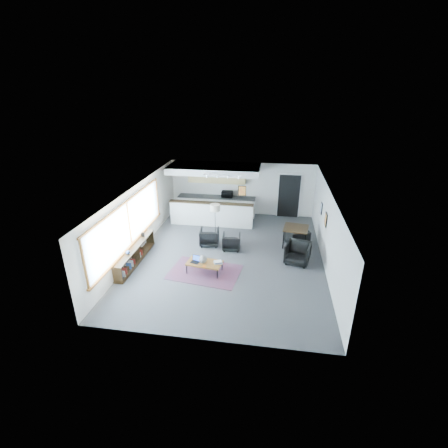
# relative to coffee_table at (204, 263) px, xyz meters

# --- Properties ---
(room) EXTENTS (7.02, 9.02, 2.62)m
(room) POSITION_rel_coffee_table_xyz_m (0.66, 1.31, 0.94)
(room) COLOR #47474A
(room) RESTS_ON ground
(window) EXTENTS (0.10, 5.95, 1.66)m
(window) POSITION_rel_coffee_table_xyz_m (-2.80, 0.41, 1.09)
(window) COLOR #8CBFFF
(window) RESTS_ON room
(console) EXTENTS (0.35, 3.00, 0.80)m
(console) POSITION_rel_coffee_table_xyz_m (-2.64, 0.26, -0.04)
(console) COLOR #332212
(console) RESTS_ON floor
(kitchenette) EXTENTS (4.20, 1.96, 2.60)m
(kitchenette) POSITION_rel_coffee_table_xyz_m (-0.54, 5.02, 1.02)
(kitchenette) COLOR white
(kitchenette) RESTS_ON floor
(doorway) EXTENTS (1.10, 0.12, 2.15)m
(doorway) POSITION_rel_coffee_table_xyz_m (2.96, 5.73, 0.71)
(doorway) COLOR black
(doorway) RESTS_ON room
(track_light) EXTENTS (1.60, 0.07, 0.15)m
(track_light) POSITION_rel_coffee_table_xyz_m (0.07, 3.51, 2.17)
(track_light) COLOR silver
(track_light) RESTS_ON room
(wall_art_lower) EXTENTS (0.03, 0.38, 0.48)m
(wall_art_lower) POSITION_rel_coffee_table_xyz_m (4.13, 1.71, 1.19)
(wall_art_lower) COLOR black
(wall_art_lower) RESTS_ON room
(wall_art_upper) EXTENTS (0.03, 0.34, 0.44)m
(wall_art_upper) POSITION_rel_coffee_table_xyz_m (4.13, 3.01, 1.14)
(wall_art_upper) COLOR black
(wall_art_upper) RESTS_ON room
(kilim_rug) EXTENTS (2.59, 1.94, 0.01)m
(kilim_rug) POSITION_rel_coffee_table_xyz_m (0.00, 0.00, -0.36)
(kilim_rug) COLOR #572D44
(kilim_rug) RESTS_ON floor
(coffee_table) EXTENTS (1.27, 0.80, 0.39)m
(coffee_table) POSITION_rel_coffee_table_xyz_m (0.00, 0.00, 0.00)
(coffee_table) COLOR brown
(coffee_table) RESTS_ON floor
(laptop) EXTENTS (0.35, 0.32, 0.21)m
(laptop) POSITION_rel_coffee_table_xyz_m (-0.31, 0.01, 0.09)
(laptop) COLOR black
(laptop) RESTS_ON coffee_table
(ceramic_pot) EXTENTS (0.28, 0.28, 0.28)m
(ceramic_pot) POSITION_rel_coffee_table_xyz_m (-0.04, -0.04, 0.17)
(ceramic_pot) COLOR gray
(ceramic_pot) RESTS_ON coffee_table
(book_stack) EXTENTS (0.35, 0.31, 0.09)m
(book_stack) POSITION_rel_coffee_table_xyz_m (0.47, 0.01, 0.07)
(book_stack) COLOR silver
(book_stack) RESTS_ON coffee_table
(coaster) EXTENTS (0.13, 0.13, 0.01)m
(coaster) POSITION_rel_coffee_table_xyz_m (0.05, -0.26, 0.03)
(coaster) COLOR #E5590C
(coaster) RESTS_ON coffee_table
(armchair_left) EXTENTS (0.80, 0.76, 0.76)m
(armchair_left) POSITION_rel_coffee_table_xyz_m (-0.25, 2.11, 0.02)
(armchair_left) COLOR black
(armchair_left) RESTS_ON floor
(armchair_right) EXTENTS (0.73, 0.69, 0.70)m
(armchair_right) POSITION_rel_coffee_table_xyz_m (0.69, 1.86, -0.01)
(armchair_right) COLOR black
(armchair_right) RESTS_ON floor
(floor_lamp) EXTENTS (0.49, 0.49, 1.46)m
(floor_lamp) POSITION_rel_coffee_table_xyz_m (-0.15, 2.91, 0.90)
(floor_lamp) COLOR black
(floor_lamp) RESTS_ON floor
(dining_table) EXTENTS (1.07, 1.07, 0.79)m
(dining_table) POSITION_rel_coffee_table_xyz_m (3.18, 2.56, 0.36)
(dining_table) COLOR #332212
(dining_table) RESTS_ON floor
(dining_chair_near) EXTENTS (0.86, 0.83, 0.74)m
(dining_chair_near) POSITION_rel_coffee_table_xyz_m (3.21, 1.17, 0.01)
(dining_chair_near) COLOR black
(dining_chair_near) RESTS_ON floor
(dining_chair_far) EXTENTS (0.86, 0.83, 0.69)m
(dining_chair_far) POSITION_rel_coffee_table_xyz_m (3.25, 2.56, -0.02)
(dining_chair_far) COLOR black
(dining_chair_far) RESTS_ON floor
(microwave) EXTENTS (0.54, 0.30, 0.36)m
(microwave) POSITION_rel_coffee_table_xyz_m (-0.02, 5.46, 0.75)
(microwave) COLOR black
(microwave) RESTS_ON kitchenette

